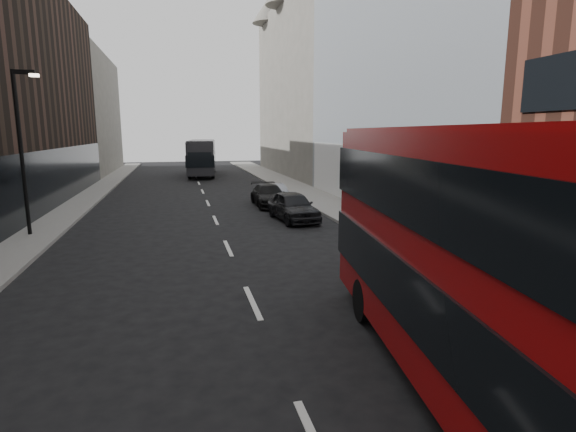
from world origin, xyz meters
TOP-DOWN VIEW (x-y plane):
  - sidewalk_right at (7.50, 25.00)m, footprint 3.00×80.00m
  - sidewalk_left at (-8.00, 25.00)m, footprint 2.00×80.00m
  - building_modern_block at (11.47, 21.00)m, footprint 5.03×22.00m
  - building_victorian at (11.38, 44.00)m, footprint 6.50×24.00m
  - building_left_mid at (-11.50, 30.00)m, footprint 5.00×24.00m
  - building_left_far at (-11.50, 52.00)m, footprint 5.00×20.00m
  - street_lamp at (-8.22, 18.00)m, footprint 1.06×0.22m
  - red_bus at (3.11, 2.38)m, footprint 4.29×11.81m
  - grey_bus at (0.80, 45.84)m, footprint 3.78×11.79m
  - car_a at (3.98, 19.02)m, footprint 2.20×4.62m
  - car_b at (4.09, 24.28)m, footprint 1.81×4.15m
  - car_c at (3.70, 24.00)m, footprint 1.93×4.64m

SIDE VIEW (x-z plane):
  - sidewalk_right at x=7.50m, z-range 0.00..0.15m
  - sidewalk_left at x=-8.00m, z-range 0.00..0.15m
  - car_b at x=4.09m, z-range 0.00..1.33m
  - car_c at x=3.70m, z-range 0.00..1.34m
  - car_a at x=3.98m, z-range 0.00..1.52m
  - grey_bus at x=0.80m, z-range 0.13..3.88m
  - red_bus at x=3.11m, z-range 0.26..4.94m
  - street_lamp at x=-8.22m, z-range 0.68..7.68m
  - building_left_far at x=-11.50m, z-range 0.00..13.00m
  - building_left_mid at x=-11.50m, z-range 0.00..14.00m
  - building_victorian at x=11.38m, z-range -0.84..20.16m
  - building_modern_block at x=11.47m, z-range -0.10..19.90m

